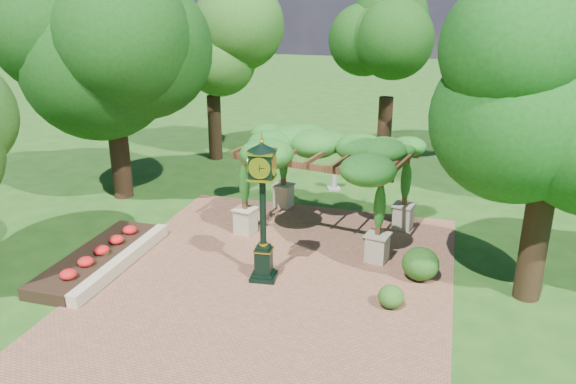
# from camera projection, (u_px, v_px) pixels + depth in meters

# --- Properties ---
(ground) EXTENTS (120.00, 120.00, 0.00)m
(ground) POSITION_uv_depth(u_px,v_px,m) (262.00, 297.00, 15.30)
(ground) COLOR #1E4714
(ground) RESTS_ON ground
(brick_plaza) EXTENTS (10.00, 12.00, 0.04)m
(brick_plaza) POSITION_uv_depth(u_px,v_px,m) (274.00, 280.00, 16.20)
(brick_plaza) COLOR brown
(brick_plaza) RESTS_ON ground
(border_wall) EXTENTS (0.35, 5.00, 0.40)m
(border_wall) POSITION_uv_depth(u_px,v_px,m) (123.00, 262.00, 16.89)
(border_wall) COLOR #C6B793
(border_wall) RESTS_ON ground
(flower_bed) EXTENTS (1.50, 5.00, 0.36)m
(flower_bed) POSITION_uv_depth(u_px,v_px,m) (97.00, 258.00, 17.14)
(flower_bed) COLOR red
(flower_bed) RESTS_ON ground
(pedestal_clock) EXTENTS (0.89, 0.89, 4.13)m
(pedestal_clock) POSITION_uv_depth(u_px,v_px,m) (263.00, 199.00, 15.43)
(pedestal_clock) COLOR black
(pedestal_clock) RESTS_ON brick_plaza
(pergola) EXTENTS (6.00, 4.38, 3.44)m
(pergola) POSITION_uv_depth(u_px,v_px,m) (327.00, 153.00, 18.56)
(pergola) COLOR tan
(pergola) RESTS_ON brick_plaza
(sundial) EXTENTS (0.65, 0.65, 0.91)m
(sundial) POSITION_uv_depth(u_px,v_px,m) (334.00, 180.00, 23.54)
(sundial) COLOR gray
(sundial) RESTS_ON ground
(shrub_front) EXTENTS (0.86, 0.86, 0.61)m
(shrub_front) POSITION_uv_depth(u_px,v_px,m) (391.00, 297.00, 14.67)
(shrub_front) COLOR #265217
(shrub_front) RESTS_ON brick_plaza
(shrub_mid) EXTENTS (1.40, 1.40, 0.95)m
(shrub_mid) POSITION_uv_depth(u_px,v_px,m) (420.00, 264.00, 16.07)
(shrub_mid) COLOR #204D15
(shrub_mid) RESTS_ON brick_plaza
(shrub_back) EXTENTS (0.94, 0.94, 0.75)m
(shrub_back) POSITION_uv_depth(u_px,v_px,m) (403.00, 211.00, 20.18)
(shrub_back) COLOR #1E5919
(shrub_back) RESTS_ON brick_plaza
(tree_west_near) EXTENTS (5.35, 5.35, 8.81)m
(tree_west_near) POSITION_uv_depth(u_px,v_px,m) (108.00, 43.00, 20.82)
(tree_west_near) COLOR #321E14
(tree_west_near) RESTS_ON ground
(tree_west_far) EXTENTS (3.82, 3.82, 8.12)m
(tree_west_far) POSITION_uv_depth(u_px,v_px,m) (211.00, 44.00, 26.13)
(tree_west_far) COLOR black
(tree_west_far) RESTS_ON ground
(tree_north) EXTENTS (3.62, 3.62, 7.90)m
(tree_north) POSITION_uv_depth(u_px,v_px,m) (389.00, 48.00, 26.23)
(tree_north) COLOR #341F14
(tree_north) RESTS_ON ground
(tree_east_near) EXTENTS (3.94, 3.94, 8.21)m
(tree_east_near) POSITION_uv_depth(u_px,v_px,m) (559.00, 91.00, 13.45)
(tree_east_near) COLOR #342315
(tree_east_near) RESTS_ON ground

